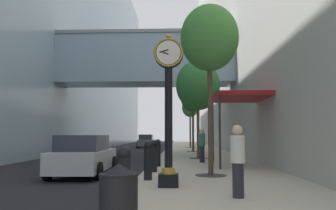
# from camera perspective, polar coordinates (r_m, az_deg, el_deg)

# --- Properties ---
(ground_plane) EXTENTS (110.00, 110.00, 0.00)m
(ground_plane) POSITION_cam_1_polar(r_m,az_deg,el_deg) (29.91, -0.73, -7.96)
(ground_plane) COLOR black
(ground_plane) RESTS_ON ground
(sidewalk_right) EXTENTS (5.46, 80.00, 0.14)m
(sidewalk_right) POSITION_cam_1_polar(r_m,az_deg,el_deg) (32.88, 4.33, -7.55)
(sidewalk_right) COLOR #BCB29E
(sidewalk_right) RESTS_ON ground
(building_block_left) EXTENTS (22.46, 80.00, 26.64)m
(building_block_left) POSITION_cam_1_polar(r_m,az_deg,el_deg) (37.35, -19.92, 13.61)
(building_block_left) COLOR #849EB2
(building_block_left) RESTS_ON ground
(street_clock) EXTENTS (0.84, 0.55, 4.33)m
(street_clock) POSITION_cam_1_polar(r_m,az_deg,el_deg) (9.69, 0.10, 0.58)
(street_clock) COLOR black
(street_clock) RESTS_ON sidewalk_right
(bollard_nearest) EXTENTS (0.28, 0.28, 1.23)m
(bollard_nearest) POSITION_cam_1_polar(r_m,az_deg,el_deg) (6.48, -7.38, -11.98)
(bollard_nearest) COLOR black
(bollard_nearest) RESTS_ON sidewalk_right
(bollard_third) EXTENTS (0.28, 0.28, 1.23)m
(bollard_third) POSITION_cam_1_polar(r_m,az_deg,el_deg) (11.09, -3.35, -9.06)
(bollard_third) COLOR black
(bollard_third) RESTS_ON sidewalk_right
(bollard_fourth) EXTENTS (0.28, 0.28, 1.23)m
(bollard_fourth) POSITION_cam_1_polar(r_m,az_deg,el_deg) (13.42, -2.39, -8.34)
(bollard_fourth) COLOR black
(bollard_fourth) RESTS_ON sidewalk_right
(bollard_fifth) EXTENTS (0.28, 0.28, 1.23)m
(bollard_fifth) POSITION_cam_1_polar(r_m,az_deg,el_deg) (15.74, -1.71, -7.84)
(bollard_fifth) COLOR black
(bollard_fifth) RESTS_ON sidewalk_right
(street_tree_near) EXTENTS (2.12, 2.12, 6.17)m
(street_tree_near) POSITION_cam_1_polar(r_m,az_deg,el_deg) (12.78, 6.91, 10.85)
(street_tree_near) COLOR #333335
(street_tree_near) RESTS_ON sidewalk_right
(street_tree_mid_near) EXTENTS (2.69, 2.69, 6.02)m
(street_tree_mid_near) POSITION_cam_1_polar(r_m,az_deg,el_deg) (21.14, 4.98, 3.26)
(street_tree_mid_near) COLOR #333335
(street_tree_mid_near) RESTS_ON sidewalk_right
(street_tree_mid_far) EXTENTS (2.08, 2.08, 5.80)m
(street_tree_mid_far) POSITION_cam_1_polar(r_m,az_deg,el_deg) (29.73, 4.16, 1.10)
(street_tree_mid_far) COLOR #333335
(street_tree_mid_far) RESTS_ON sidewalk_right
(street_tree_far) EXTENTS (1.83, 1.83, 5.49)m
(street_tree_far) POSITION_cam_1_polar(r_m,az_deg,el_deg) (38.31, 3.71, -0.53)
(street_tree_far) COLOR #333335
(street_tree_far) RESTS_ON sidewalk_right
(trash_bin) EXTENTS (0.53, 0.53, 1.05)m
(trash_bin) POSITION_cam_1_polar(r_m,az_deg,el_deg) (4.80, -8.26, -15.73)
(trash_bin) COLOR black
(trash_bin) RESTS_ON sidewalk_right
(pedestrian_walking) EXTENTS (0.46, 0.46, 1.66)m
(pedestrian_walking) POSITION_cam_1_polar(r_m,az_deg,el_deg) (8.17, 11.52, -8.78)
(pedestrian_walking) COLOR #23232D
(pedestrian_walking) RESTS_ON sidewalk_right
(pedestrian_by_clock) EXTENTS (0.35, 0.35, 1.76)m
(pedestrian_by_clock) POSITION_cam_1_polar(r_m,az_deg,el_deg) (18.01, 5.67, -6.51)
(pedestrian_by_clock) COLOR #23232D
(pedestrian_by_clock) RESTS_ON sidewalk_right
(storefront_awning) EXTENTS (2.40, 3.60, 3.30)m
(storefront_awning) POSITION_cam_1_polar(r_m,az_deg,el_deg) (16.49, 11.65, 1.09)
(storefront_awning) COLOR maroon
(storefront_awning) RESTS_ON sidewalk_right
(car_grey_near) EXTENTS (1.99, 4.12, 1.58)m
(car_grey_near) POSITION_cam_1_polar(r_m,az_deg,el_deg) (41.09, -3.64, -6.05)
(car_grey_near) COLOR slate
(car_grey_near) RESTS_ON ground
(car_silver_mid) EXTENTS (2.09, 4.55, 1.56)m
(car_silver_mid) POSITION_cam_1_polar(r_m,az_deg,el_deg) (13.87, -13.79, -8.18)
(car_silver_mid) COLOR #B7BABF
(car_silver_mid) RESTS_ON ground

